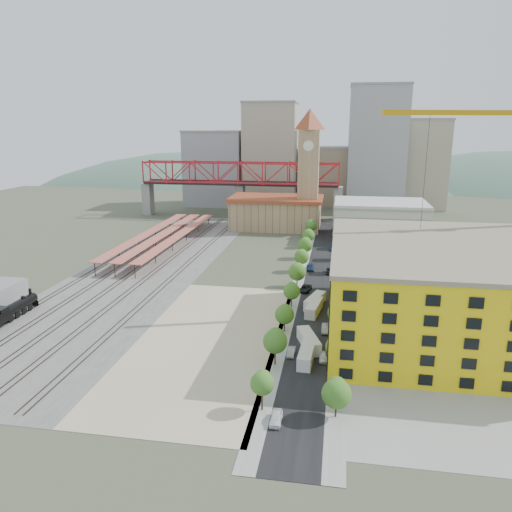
% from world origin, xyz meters
% --- Properties ---
extents(ground, '(400.00, 400.00, 0.00)m').
position_xyz_m(ground, '(0.00, 0.00, 0.00)').
color(ground, '#474C38').
rests_on(ground, ground).
extents(ballast_strip, '(36.00, 165.00, 0.06)m').
position_xyz_m(ballast_strip, '(-36.00, 17.50, 0.03)').
color(ballast_strip, '#605E59').
rests_on(ballast_strip, ground).
extents(dirt_lot, '(28.00, 67.00, 0.06)m').
position_xyz_m(dirt_lot, '(-4.00, -31.50, 0.03)').
color(dirt_lot, tan).
rests_on(dirt_lot, ground).
extents(street_asphalt, '(12.00, 170.00, 0.06)m').
position_xyz_m(street_asphalt, '(16.00, 15.00, 0.03)').
color(street_asphalt, black).
rests_on(street_asphalt, ground).
extents(sidewalk_west, '(3.00, 170.00, 0.04)m').
position_xyz_m(sidewalk_west, '(10.50, 15.00, 0.02)').
color(sidewalk_west, gray).
rests_on(sidewalk_west, ground).
extents(sidewalk_east, '(3.00, 170.00, 0.04)m').
position_xyz_m(sidewalk_east, '(21.50, 15.00, 0.02)').
color(sidewalk_east, gray).
rests_on(sidewalk_east, ground).
extents(construction_pad, '(50.00, 90.00, 0.06)m').
position_xyz_m(construction_pad, '(45.00, -20.00, 0.03)').
color(construction_pad, gray).
rests_on(construction_pad, ground).
extents(rail_tracks, '(26.56, 160.00, 0.18)m').
position_xyz_m(rail_tracks, '(-37.80, 17.50, 0.15)').
color(rail_tracks, '#382B23').
rests_on(rail_tracks, ground).
extents(platform_canopies, '(16.00, 80.00, 4.12)m').
position_xyz_m(platform_canopies, '(-41.00, 45.00, 3.99)').
color(platform_canopies, '#BF5549').
rests_on(platform_canopies, ground).
extents(station_hall, '(38.00, 24.00, 13.10)m').
position_xyz_m(station_hall, '(-5.00, 82.00, 6.67)').
color(station_hall, tan).
rests_on(station_hall, ground).
extents(clock_tower, '(12.00, 12.00, 52.00)m').
position_xyz_m(clock_tower, '(8.00, 79.99, 28.70)').
color(clock_tower, tan).
rests_on(clock_tower, ground).
extents(parking_garage, '(34.00, 26.00, 14.00)m').
position_xyz_m(parking_garage, '(36.00, 70.00, 7.00)').
color(parking_garage, silver).
rests_on(parking_garage, ground).
extents(truss_bridge, '(94.00, 9.60, 25.60)m').
position_xyz_m(truss_bridge, '(-25.00, 105.00, 18.86)').
color(truss_bridge, gray).
rests_on(truss_bridge, ground).
extents(construction_building, '(44.60, 50.60, 18.80)m').
position_xyz_m(construction_building, '(42.00, -20.00, 9.41)').
color(construction_building, yellow).
rests_on(construction_building, ground).
extents(street_trees, '(15.40, 124.40, 8.00)m').
position_xyz_m(street_trees, '(16.00, 5.00, 0.00)').
color(street_trees, '#3E6C20').
rests_on(street_trees, ground).
extents(skyline, '(133.00, 46.00, 60.00)m').
position_xyz_m(skyline, '(7.47, 142.31, 22.81)').
color(skyline, '#9EA0A3').
rests_on(skyline, ground).
extents(distant_hills, '(647.00, 264.00, 227.00)m').
position_xyz_m(distant_hills, '(45.28, 260.00, -79.54)').
color(distant_hills, '#4C6B59').
rests_on(distant_hills, ground).
extents(locomotive, '(2.66, 20.53, 5.13)m').
position_xyz_m(locomotive, '(-50.00, -28.67, 1.91)').
color(locomotive, black).
rests_on(locomotive, ground).
extents(site_trailer_a, '(2.92, 9.38, 2.54)m').
position_xyz_m(site_trailer_a, '(16.00, -37.66, 1.27)').
color(site_trailer_a, silver).
rests_on(site_trailer_a, ground).
extents(site_trailer_b, '(5.41, 9.73, 2.58)m').
position_xyz_m(site_trailer_b, '(16.00, -31.61, 1.29)').
color(site_trailer_b, silver).
rests_on(site_trailer_b, ground).
extents(site_trailer_c, '(3.82, 9.62, 2.56)m').
position_xyz_m(site_trailer_c, '(16.00, -13.36, 1.28)').
color(site_trailer_c, silver).
rests_on(site_trailer_c, ground).
extents(site_trailer_d, '(4.97, 9.60, 2.54)m').
position_xyz_m(site_trailer_d, '(16.00, -8.66, 1.27)').
color(site_trailer_d, silver).
rests_on(site_trailer_d, ground).
extents(car_0, '(1.75, 4.29, 1.46)m').
position_xyz_m(car_0, '(13.00, -57.90, 0.73)').
color(car_0, white).
rests_on(car_0, ground).
extents(car_1, '(1.43, 4.00, 1.31)m').
position_xyz_m(car_1, '(13.00, -35.69, 0.66)').
color(car_1, '#A7A7AC').
rests_on(car_1, ground).
extents(car_2, '(3.27, 5.76, 1.52)m').
position_xyz_m(car_2, '(13.00, 1.87, 0.76)').
color(car_2, black).
rests_on(car_2, ground).
extents(car_3, '(2.68, 5.53, 1.55)m').
position_xyz_m(car_3, '(13.00, 21.60, 0.78)').
color(car_3, navy).
rests_on(car_3, ground).
extents(car_4, '(1.86, 4.15, 1.38)m').
position_xyz_m(car_4, '(19.00, -36.96, 0.69)').
color(car_4, white).
rests_on(car_4, ground).
extents(car_5, '(1.61, 4.59, 1.51)m').
position_xyz_m(car_5, '(19.00, -23.67, 0.76)').
color(car_5, '#97979C').
rests_on(car_5, ground).
extents(car_6, '(2.48, 5.25, 1.45)m').
position_xyz_m(car_6, '(19.00, 19.00, 0.72)').
color(car_6, black).
rests_on(car_6, ground).
extents(car_7, '(1.93, 4.69, 1.36)m').
position_xyz_m(car_7, '(19.00, 47.29, 0.68)').
color(car_7, navy).
rests_on(car_7, ground).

